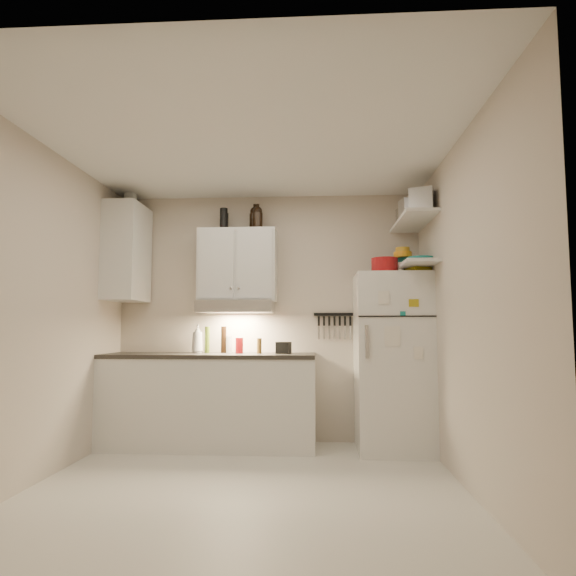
{
  "coord_description": "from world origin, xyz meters",
  "views": [
    {
      "loc": [
        0.52,
        -3.6,
        1.16
      ],
      "look_at": [
        0.25,
        0.9,
        1.55
      ],
      "focal_mm": 30.0,
      "sensor_mm": 36.0,
      "label": 1
    }
  ],
  "objects": [
    {
      "name": "base_cabinet",
      "position": [
        -0.55,
        1.2,
        0.44
      ],
      "size": [
        2.1,
        0.6,
        0.88
      ],
      "primitive_type": "cube",
      "color": "silver",
      "rests_on": "floor"
    },
    {
      "name": "bowl_yellow",
      "position": [
        1.37,
        1.13,
        1.94
      ],
      "size": [
        0.14,
        0.14,
        0.04
      ],
      "primitive_type": "cylinder",
      "color": "#BD8C21",
      "rests_on": "bowl_orange"
    },
    {
      "name": "countertop",
      "position": [
        -0.55,
        1.2,
        0.9
      ],
      "size": [
        2.1,
        0.62,
        0.04
      ],
      "primitive_type": "cube",
      "color": "#2B2925",
      "rests_on": "base_cabinet"
    },
    {
      "name": "tin_b",
      "position": [
        1.47,
        0.72,
        2.32
      ],
      "size": [
        0.26,
        0.26,
        0.21
      ],
      "primitive_type": "cube",
      "rotation": [
        0.0,
        0.0,
        -0.33
      ],
      "color": "#AAAAAD",
      "rests_on": "shelf_hi"
    },
    {
      "name": "bowl_orange",
      "position": [
        1.37,
        1.13,
        1.89
      ],
      "size": [
        0.18,
        0.18,
        0.05
      ],
      "primitive_type": "cylinder",
      "color": "orange",
      "rests_on": "bowl_teal"
    },
    {
      "name": "shelf_lo",
      "position": [
        1.45,
        1.02,
        1.76
      ],
      "size": [
        0.3,
        0.95,
        0.03
      ],
      "primitive_type": "cube",
      "color": "silver",
      "rests_on": "right_wall"
    },
    {
      "name": "spice_jar",
      "position": [
        1.33,
        1.03,
        1.75
      ],
      "size": [
        0.08,
        0.08,
        0.1
      ],
      "primitive_type": "cylinder",
      "rotation": [
        0.0,
        0.0,
        0.31
      ],
      "color": "silver",
      "rests_on": "fridge"
    },
    {
      "name": "clear_bottle",
      "position": [
        -0.38,
        1.32,
        1.0
      ],
      "size": [
        0.06,
        0.06,
        0.17
      ],
      "primitive_type": "cylinder",
      "rotation": [
        0.0,
        0.0,
        -0.01
      ],
      "color": "silver",
      "rests_on": "countertop"
    },
    {
      "name": "floor",
      "position": [
        0.0,
        0.0,
        -0.01
      ],
      "size": [
        3.2,
        3.0,
        0.02
      ],
      "primitive_type": "cube",
      "color": "silver",
      "rests_on": "ground"
    },
    {
      "name": "side_cabinet",
      "position": [
        -1.44,
        1.2,
        1.95
      ],
      "size": [
        0.33,
        0.55,
        1.0
      ],
      "primitive_type": "cube",
      "color": "silver",
      "rests_on": "left_wall"
    },
    {
      "name": "back_wall",
      "position": [
        0.0,
        1.51,
        1.3
      ],
      "size": [
        3.2,
        0.02,
        2.6
      ],
      "primitive_type": "cube",
      "color": "beige",
      "rests_on": "ground"
    },
    {
      "name": "ceiling",
      "position": [
        0.0,
        0.0,
        2.61
      ],
      "size": [
        3.2,
        3.0,
        0.02
      ],
      "primitive_type": "cube",
      "color": "white",
      "rests_on": "ground"
    },
    {
      "name": "tin_a",
      "position": [
        1.41,
        0.95,
        2.3
      ],
      "size": [
        0.21,
        0.19,
        0.18
      ],
      "primitive_type": "cube",
      "rotation": [
        0.0,
        0.0,
        0.2
      ],
      "color": "#AAAAAD",
      "rests_on": "shelf_hi"
    },
    {
      "name": "plates",
      "position": [
        1.5,
        0.96,
        1.81
      ],
      "size": [
        0.3,
        0.3,
        0.06
      ],
      "primitive_type": "cylinder",
      "rotation": [
        0.0,
        0.0,
        0.2
      ],
      "color": "#17807C",
      "rests_on": "shelf_lo"
    },
    {
      "name": "shelf_hi",
      "position": [
        1.45,
        1.02,
        2.2
      ],
      "size": [
        0.3,
        0.95,
        0.03
      ],
      "primitive_type": "cube",
      "color": "silver",
      "rests_on": "right_wall"
    },
    {
      "name": "red_jar",
      "position": [
        -0.26,
        1.23,
        1.0
      ],
      "size": [
        0.1,
        0.1,
        0.16
      ],
      "primitive_type": "cylinder",
      "rotation": [
        0.0,
        0.0,
        -0.3
      ],
      "color": "maroon",
      "rests_on": "countertop"
    },
    {
      "name": "soap_bottle",
      "position": [
        -0.71,
        1.29,
        1.08
      ],
      "size": [
        0.16,
        0.16,
        0.33
      ],
      "primitive_type": "imported",
      "rotation": [
        0.0,
        0.0,
        0.37
      ],
      "color": "silver",
      "rests_on": "countertop"
    },
    {
      "name": "thermos_a",
      "position": [
        -0.46,
        1.34,
        2.32
      ],
      "size": [
        0.08,
        0.08,
        0.24
      ],
      "primitive_type": "cylinder",
      "rotation": [
        0.0,
        0.0,
        -0.01
      ],
      "color": "black",
      "rests_on": "upper_cabinet"
    },
    {
      "name": "caddy",
      "position": [
        0.19,
        1.21,
        0.98
      ],
      "size": [
        0.16,
        0.13,
        0.12
      ],
      "primitive_type": "cube",
      "rotation": [
        0.0,
        0.0,
        -0.32
      ],
      "color": "black",
      "rests_on": "countertop"
    },
    {
      "name": "dutch_oven",
      "position": [
        1.18,
        1.05,
        1.77
      ],
      "size": [
        0.31,
        0.31,
        0.15
      ],
      "primitive_type": "cylinder",
      "rotation": [
        0.0,
        0.0,
        -0.27
      ],
      "color": "maroon",
      "rests_on": "fridge"
    },
    {
      "name": "left_wall",
      "position": [
        -1.61,
        0.0,
        1.3
      ],
      "size": [
        0.02,
        3.0,
        2.6
      ],
      "primitive_type": "cube",
      "color": "beige",
      "rests_on": "ground"
    },
    {
      "name": "bowl_teal",
      "position": [
        1.41,
        1.21,
        1.82
      ],
      "size": [
        0.22,
        0.22,
        0.09
      ],
      "primitive_type": "cylinder",
      "color": "#17807C",
      "rests_on": "shelf_lo"
    },
    {
      "name": "right_wall",
      "position": [
        1.61,
        0.0,
        1.3
      ],
      "size": [
        0.02,
        3.0,
        2.6
      ],
      "primitive_type": "cube",
      "color": "beige",
      "rests_on": "ground"
    },
    {
      "name": "knife_strip",
      "position": [
        0.7,
        1.49,
        1.32
      ],
      "size": [
        0.42,
        0.02,
        0.03
      ],
      "primitive_type": "cube",
      "color": "black",
      "rests_on": "back_wall"
    },
    {
      "name": "fridge",
      "position": [
        1.25,
        1.16,
        0.85
      ],
      "size": [
        0.7,
        0.68,
        1.7
      ],
      "primitive_type": "cube",
      "color": "white",
      "rests_on": "floor"
    },
    {
      "name": "stock_pot",
      "position": [
        1.47,
        1.35,
        2.31
      ],
      "size": [
        0.34,
        0.34,
        0.19
      ],
      "primitive_type": "cylinder",
      "rotation": [
        0.0,
        0.0,
        0.38
      ],
      "color": "silver",
      "rests_on": "shelf_hi"
    },
    {
      "name": "upper_cabinet",
      "position": [
        -0.3,
        1.33,
        1.83
      ],
      "size": [
        0.8,
        0.33,
        0.75
      ],
      "primitive_type": "cube",
      "color": "silver",
      "rests_on": "back_wall"
    },
    {
      "name": "thermos_b",
      "position": [
        -0.46,
        1.41,
        2.3
      ],
      "size": [
        0.07,
        0.07,
        0.2
      ],
      "primitive_type": "cylinder",
      "rotation": [
        0.0,
        0.0,
        -0.0
      ],
      "color": "black",
      "rests_on": "upper_cabinet"
    },
    {
      "name": "growler_a",
      "position": [
        -0.13,
        1.4,
        2.34
      ],
      "size": [
        0.14,
        0.14,
        0.27
      ],
      "primitive_type": null,
      "rotation": [
        0.0,
        0.0,
        0.25
      ],
      "color": "black",
      "rests_on": "upper_cabinet"
    },
    {
      "name": "vinegar_bottle",
      "position": [
        -0.44,
        1.34,
        1.06
      ],
      "size": [
        0.07,
        0.07,
        0.27
      ],
      "primitive_type": "cylinder",
      "rotation": [
        0.0,
        0.0,
        0.38
      ],
      "color": "black",
      "rests_on": "countertop"
    },
    {
      "name": "range_hood",
      "position": [
        -0.3,
        1.27,
        1.39
      ],
      "size": [
        0.76,
        0.46,
        0.12
      ],
      "primitive_type": "cube",
      "color": "silver",
      "rests_on": "back_wall"
    },
    {
      "name": "book_stack",
      "position": [
        1.48,
        1.02,
        1.74
      ],
      "size": [
        0.25,
        0.28,
        0.08
      ],
      "primitive_type": "cube",
      "rotation": [
        0.0,
        0.0,
        0.34
      ],
      "color": "#AE9915",
      "rests_on": "fridge"
    },
    {
      "name": "pepper_mill",
      "position": [
        -0.06,
        1.21,
        1.0
      ],
      "size": [
        0.06,
        0.06,
        0.15
      ],
      "primitive_type": "cylinder",
      "rotation": [
        0.0,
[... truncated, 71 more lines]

